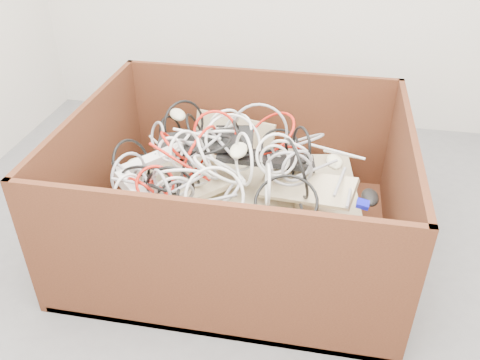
% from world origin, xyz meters
% --- Properties ---
extents(ground, '(3.00, 3.00, 0.00)m').
position_xyz_m(ground, '(0.00, 0.00, 0.00)').
color(ground, '#565659').
rests_on(ground, ground).
extents(cardboard_box, '(1.30, 1.08, 0.60)m').
position_xyz_m(cardboard_box, '(-0.08, 0.26, 0.14)').
color(cardboard_box, '#38190E').
rests_on(cardboard_box, ground).
extents(keyboard_pile, '(1.05, 1.00, 0.34)m').
position_xyz_m(keyboard_pile, '(-0.06, 0.29, 0.27)').
color(keyboard_pile, '#CABA8E').
rests_on(keyboard_pile, cardboard_box).
extents(mice_scatter, '(1.05, 0.77, 0.22)m').
position_xyz_m(mice_scatter, '(-0.05, 0.21, 0.35)').
color(mice_scatter, beige).
rests_on(mice_scatter, keyboard_pile).
extents(power_strip_left, '(0.27, 0.18, 0.11)m').
position_xyz_m(power_strip_left, '(-0.43, 0.25, 0.37)').
color(power_strip_left, white).
rests_on(power_strip_left, keyboard_pile).
extents(power_strip_right, '(0.25, 0.22, 0.09)m').
position_xyz_m(power_strip_right, '(-0.41, 0.04, 0.35)').
color(power_strip_right, white).
rests_on(power_strip_right, keyboard_pile).
extents(vga_plug, '(0.05, 0.05, 0.03)m').
position_xyz_m(vga_plug, '(0.42, 0.12, 0.36)').
color(vga_plug, '#0C0EB8').
rests_on(vga_plug, keyboard_pile).
extents(cable_tangle, '(1.08, 0.81, 0.44)m').
position_xyz_m(cable_tangle, '(-0.17, 0.27, 0.40)').
color(cable_tangle, silver).
rests_on(cable_tangle, keyboard_pile).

